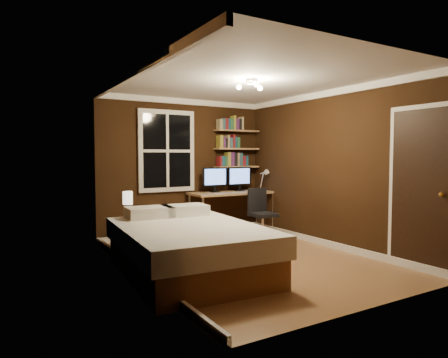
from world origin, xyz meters
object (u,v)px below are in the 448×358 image
monitor_left (215,180)px  radiator (159,223)px  desk_lamp (264,180)px  nightstand (128,235)px  bedside_lamp (128,206)px  desk (232,195)px  bed (188,248)px  office_chair (262,221)px  monitor_right (239,179)px

monitor_left → radiator: bearing=172.2°
radiator → desk_lamp: 2.18m
nightstand → bedside_lamp: bedside_lamp is taller
monitor_left → desk: bearing=-14.1°
desk → bed: bearing=-133.5°
monitor_left → office_chair: bearing=-60.9°
monitor_right → desk_lamp: (0.42, -0.23, -0.01)m
bedside_lamp → radiator: (0.76, 0.66, -0.43)m
office_chair → radiator: bearing=146.9°
bedside_lamp → office_chair: bedside_lamp is taller
nightstand → monitor_left: 2.04m
bed → monitor_left: monitor_left is taller
nightstand → bed: bearing=-69.1°
bed → monitor_right: (2.06, 2.03, 0.69)m
radiator → nightstand: bearing=-139.3°
office_chair → nightstand: bearing=171.7°
bedside_lamp → monitor_right: monitor_right is taller
desk_lamp → desk: bearing=167.2°
radiator → monitor_left: (1.05, -0.14, 0.74)m
desk → office_chair: bearing=-79.7°
desk_lamp → office_chair: (-0.50, -0.61, -0.68)m
desk_lamp → bedside_lamp: bearing=-174.1°
nightstand → radiator: bearing=50.5°
bedside_lamp → monitor_left: bearing=15.8°
nightstand → desk: 2.24m
bedside_lamp → desk_lamp: bearing=5.9°
bedside_lamp → monitor_right: 2.43m
radiator → desk: desk is taller
bed → desk_lamp: (2.48, 1.80, 0.68)m
desk → office_chair: (0.14, -0.76, -0.40)m
monitor_right → office_chair: monitor_right is taller
monitor_left → nightstand: bearing=-164.2°
bed → bedside_lamp: (-0.30, 1.52, 0.38)m
monitor_right → desk_lamp: monitor_right is taller
desk_lamp → nightstand: bearing=-174.1°
bedside_lamp → radiator: 1.09m
radiator → desk_lamp: bearing=-10.4°
desk → office_chair: size_ratio=1.85×
monitor_left → desk_lamp: (0.96, -0.23, -0.01)m
monitor_left → desk_lamp: monitor_left is taller
bed → bedside_lamp: size_ratio=5.35×
radiator → monitor_left: bearing=-7.8°
nightstand → desk: size_ratio=0.29×
bed → desk: 2.71m
nightstand → bedside_lamp: (0.00, 0.00, 0.46)m
bedside_lamp → office_chair: 2.33m
nightstand → desk_lamp: bearing=15.7°
radiator → desk: 1.47m
monitor_right → radiator: bearing=174.9°
monitor_left → desk_lamp: 0.99m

